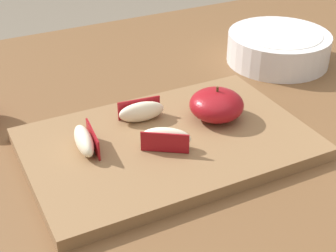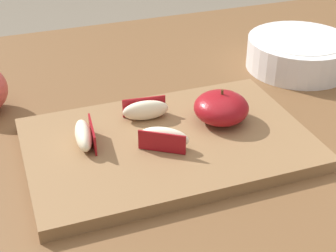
{
  "view_description": "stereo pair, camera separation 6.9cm",
  "coord_description": "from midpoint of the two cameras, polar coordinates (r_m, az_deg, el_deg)",
  "views": [
    {
      "loc": [
        -0.23,
        -0.59,
        1.17
      ],
      "look_at": [
        0.04,
        -0.07,
        0.81
      ],
      "focal_mm": 54.18,
      "sensor_mm": 36.0,
      "label": 1
    },
    {
      "loc": [
        -0.17,
        -0.62,
        1.17
      ],
      "look_at": [
        0.04,
        -0.07,
        0.81
      ],
      "focal_mm": 54.18,
      "sensor_mm": 36.0,
      "label": 2
    }
  ],
  "objects": [
    {
      "name": "ceramic_fruit_bowl",
      "position": [
        0.97,
        10.32,
        8.72
      ],
      "size": [
        0.19,
        0.19,
        0.06
      ],
      "color": "white",
      "rests_on": "dining_table"
    },
    {
      "name": "cutting_board",
      "position": [
        0.71,
        -2.8,
        -2.09
      ],
      "size": [
        0.39,
        0.25,
        0.02
      ],
      "color": "olive",
      "rests_on": "dining_table"
    },
    {
      "name": "apple_wedge_near_knife",
      "position": [
        0.74,
        -5.7,
        1.58
      ],
      "size": [
        0.07,
        0.03,
        0.03
      ],
      "color": "#F4EACC",
      "rests_on": "cutting_board"
    },
    {
      "name": "apple_wedge_front",
      "position": [
        0.68,
        -3.17,
        -1.46
      ],
      "size": [
        0.07,
        0.06,
        0.03
      ],
      "color": "#F4EACC",
      "rests_on": "cutting_board"
    },
    {
      "name": "apple_wedge_right",
      "position": [
        0.69,
        -12.22,
        -1.7
      ],
      "size": [
        0.03,
        0.07,
        0.03
      ],
      "color": "#F4EACC",
      "rests_on": "cutting_board"
    },
    {
      "name": "dining_table",
      "position": [
        0.81,
        -6.81,
        -6.72
      ],
      "size": [
        1.43,
        0.91,
        0.77
      ],
      "color": "brown",
      "rests_on": "ground_plane"
    },
    {
      "name": "apple_half_skin_up",
      "position": [
        0.74,
        2.83,
        2.33
      ],
      "size": [
        0.08,
        0.08,
        0.05
      ],
      "color": "maroon",
      "rests_on": "cutting_board"
    }
  ]
}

